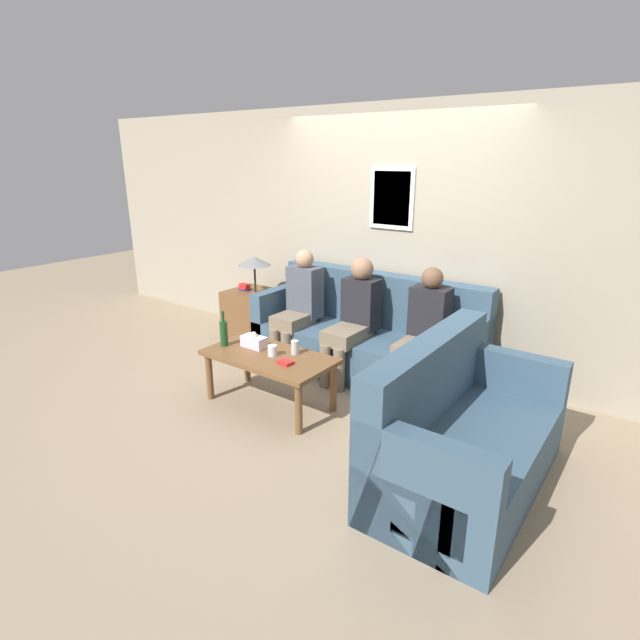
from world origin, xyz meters
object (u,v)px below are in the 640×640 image
Objects in this scene: couch_main at (367,340)px; person_middle at (354,315)px; coffee_table at (269,362)px; couch_side at (461,438)px; teddy_bear at (393,420)px; drinking_glass at (273,351)px; person_left at (299,303)px; wine_bottle at (224,333)px; person_right at (423,329)px.

person_middle reaches higher than couch_main.
coffee_table is at bearing -104.36° from couch_main.
teddy_bear is at bearing 69.42° from couch_side.
drinking_glass is at bearing -103.22° from person_middle.
person_left is (-0.46, 0.94, 0.12)m from drinking_glass.
person_middle is at bearing 55.50° from couch_side.
teddy_bear is at bearing 7.74° from wine_bottle.
couch_main is at bearing 130.12° from teddy_bear.
couch_side reaches higher than teddy_bear.
person_right is at bearing 1.37° from person_left.
person_middle is (0.22, 0.94, 0.12)m from drinking_glass.
drinking_glass is 0.97m from person_middle.
drinking_glass reaches higher than coffee_table.
teddy_bear is at bearing -27.11° from person_left.
couch_side is at bearing -20.58° from teddy_bear.
couch_main reaches higher than drinking_glass.
person_left reaches higher than person_middle.
wine_bottle is 0.28× the size of person_right.
coffee_table is 12.38× the size of drinking_glass.
couch_main is 24.97× the size of drinking_glass.
wine_bottle reaches higher than coffee_table.
person_left is 1.01× the size of person_right.
wine_bottle is 1.02m from person_left.
couch_side is (1.46, -1.23, 0.00)m from couch_main.
person_middle is at bearing 137.83° from teddy_bear.
wine_bottle is at bearing 89.68° from couch_side.
person_right is (1.39, 0.03, -0.01)m from person_left.
couch_main is at bearing 57.94° from wine_bottle.
person_left reaches higher than wine_bottle.
couch_main is at bearing 49.82° from couch_side.
person_left is (-0.72, -0.20, 0.30)m from couch_main.
couch_main is 1.95× the size of person_middle.
drinking_glass is 1.06m from person_left.
coffee_table is at bearing 8.67° from wine_bottle.
person_right is 0.97m from teddy_bear.
coffee_table is at bearing -134.69° from person_right.
wine_bottle is at bearing -125.67° from person_middle.
person_right is (0.93, 0.98, 0.11)m from drinking_glass.
person_left is 1.82m from teddy_bear.
person_middle reaches higher than teddy_bear.
couch_main reaches higher than coffee_table.
person_right reaches higher than couch_main.
couch_main is at bearing 75.64° from coffee_table.
person_right is at bearing 36.15° from wine_bottle.
couch_main is 2.02× the size of coffee_table.
couch_side is 1.37× the size of person_right.
couch_side is 2.24m from wine_bottle.
person_right is 3.31× the size of teddy_bear.
person_left reaches higher than drinking_glass.
drinking_glass is (0.04, 0.00, 0.11)m from coffee_table.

